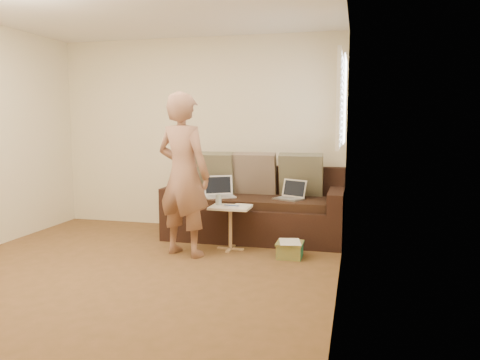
{
  "coord_description": "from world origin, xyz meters",
  "views": [
    {
      "loc": [
        2.14,
        -3.98,
        1.47
      ],
      "look_at": [
        0.8,
        1.4,
        0.78
      ],
      "focal_mm": 35.34,
      "sensor_mm": 36.0,
      "label": 1
    }
  ],
  "objects_px": {
    "sofa": "(255,204)",
    "side_table": "(230,228)",
    "laptop_silver": "(289,199)",
    "drinking_glass": "(219,200)",
    "laptop_white": "(220,197)",
    "striped_box": "(290,250)",
    "person": "(183,175)"
  },
  "relations": [
    {
      "from": "laptop_white",
      "to": "sofa",
      "type": "bearing_deg",
      "value": -13.99
    },
    {
      "from": "sofa",
      "to": "laptop_silver",
      "type": "height_order",
      "value": "sofa"
    },
    {
      "from": "person",
      "to": "striped_box",
      "type": "height_order",
      "value": "person"
    },
    {
      "from": "laptop_silver",
      "to": "drinking_glass",
      "type": "distance_m",
      "value": 0.89
    },
    {
      "from": "side_table",
      "to": "striped_box",
      "type": "xyz_separation_m",
      "value": [
        0.71,
        -0.16,
        -0.16
      ]
    },
    {
      "from": "striped_box",
      "to": "drinking_glass",
      "type": "bearing_deg",
      "value": 165.36
    },
    {
      "from": "sofa",
      "to": "laptop_white",
      "type": "distance_m",
      "value": 0.45
    },
    {
      "from": "laptop_silver",
      "to": "person",
      "type": "bearing_deg",
      "value": -113.56
    },
    {
      "from": "laptop_white",
      "to": "drinking_glass",
      "type": "xyz_separation_m",
      "value": [
        0.11,
        -0.45,
        0.05
      ]
    },
    {
      "from": "person",
      "to": "side_table",
      "type": "relative_size",
      "value": 3.53
    },
    {
      "from": "laptop_silver",
      "to": "side_table",
      "type": "distance_m",
      "value": 0.85
    },
    {
      "from": "drinking_glass",
      "to": "sofa",
      "type": "bearing_deg",
      "value": 61.12
    },
    {
      "from": "laptop_white",
      "to": "striped_box",
      "type": "xyz_separation_m",
      "value": [
        0.98,
        -0.68,
        -0.43
      ]
    },
    {
      "from": "side_table",
      "to": "striped_box",
      "type": "height_order",
      "value": "side_table"
    },
    {
      "from": "laptop_silver",
      "to": "side_table",
      "type": "height_order",
      "value": "laptop_silver"
    },
    {
      "from": "sofa",
      "to": "striped_box",
      "type": "height_order",
      "value": "sofa"
    },
    {
      "from": "laptop_white",
      "to": "side_table",
      "type": "bearing_deg",
      "value": -90.61
    },
    {
      "from": "sofa",
      "to": "side_table",
      "type": "xyz_separation_m",
      "value": [
        -0.15,
        -0.62,
        -0.17
      ]
    },
    {
      "from": "laptop_silver",
      "to": "laptop_white",
      "type": "xyz_separation_m",
      "value": [
        -0.86,
        -0.03,
        0.0
      ]
    },
    {
      "from": "laptop_white",
      "to": "striped_box",
      "type": "distance_m",
      "value": 1.27
    },
    {
      "from": "laptop_white",
      "to": "striped_box",
      "type": "height_order",
      "value": "laptop_white"
    },
    {
      "from": "laptop_silver",
      "to": "drinking_glass",
      "type": "bearing_deg",
      "value": -120.78
    },
    {
      "from": "side_table",
      "to": "person",
      "type": "bearing_deg",
      "value": -143.91
    },
    {
      "from": "sofa",
      "to": "laptop_silver",
      "type": "xyz_separation_m",
      "value": [
        0.44,
        -0.08,
        0.1
      ]
    },
    {
      "from": "person",
      "to": "striped_box",
      "type": "xyz_separation_m",
      "value": [
        1.15,
        0.16,
        -0.8
      ]
    },
    {
      "from": "sofa",
      "to": "drinking_glass",
      "type": "relative_size",
      "value": 18.33
    },
    {
      "from": "laptop_silver",
      "to": "striped_box",
      "type": "height_order",
      "value": "laptop_silver"
    },
    {
      "from": "drinking_glass",
      "to": "striped_box",
      "type": "distance_m",
      "value": 1.02
    },
    {
      "from": "sofa",
      "to": "side_table",
      "type": "height_order",
      "value": "sofa"
    },
    {
      "from": "laptop_silver",
      "to": "sofa",
      "type": "bearing_deg",
      "value": -163.87
    },
    {
      "from": "laptop_white",
      "to": "side_table",
      "type": "height_order",
      "value": "laptop_white"
    },
    {
      "from": "sofa",
      "to": "laptop_white",
      "type": "xyz_separation_m",
      "value": [
        -0.42,
        -0.11,
        0.1
      ]
    }
  ]
}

